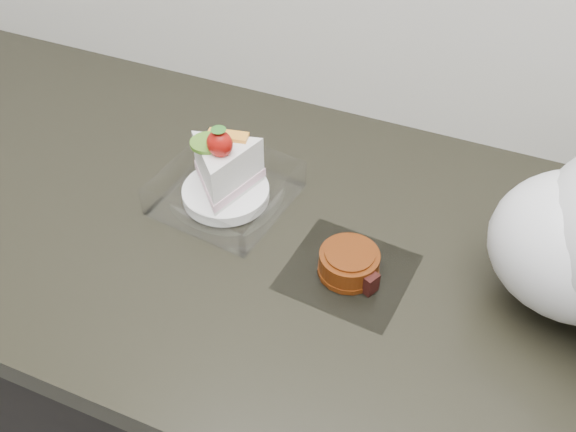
{
  "coord_description": "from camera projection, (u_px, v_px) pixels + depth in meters",
  "views": [
    {
      "loc": [
        0.08,
        1.12,
        1.53
      ],
      "look_at": [
        -0.16,
        1.69,
        0.94
      ],
      "focal_mm": 40.0,
      "sensor_mm": 36.0,
      "label": 1
    }
  ],
  "objects": [
    {
      "name": "cake_tray",
      "position": [
        225.0,
        181.0,
        0.91
      ],
      "size": [
        0.19,
        0.19,
        0.14
      ],
      "rotation": [
        0.0,
        0.0,
        -0.12
      ],
      "color": "white",
      "rests_on": "counter"
    },
    {
      "name": "mooncake_wrap",
      "position": [
        350.0,
        265.0,
        0.82
      ],
      "size": [
        0.17,
        0.16,
        0.04
      ],
      "rotation": [
        0.0,
        0.0,
        0.08
      ],
      "color": "white",
      "rests_on": "counter"
    }
  ]
}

